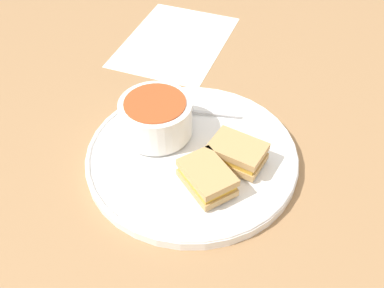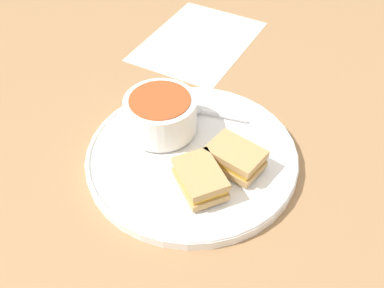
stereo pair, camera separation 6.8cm
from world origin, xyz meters
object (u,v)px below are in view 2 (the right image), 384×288
(soup_bowl, at_px, (161,114))
(sandwich_half_near, at_px, (200,179))
(spoon, at_px, (197,110))
(sandwich_half_far, at_px, (235,157))

(soup_bowl, relative_size, sandwich_half_near, 1.22)
(spoon, relative_size, sandwich_half_near, 1.11)
(spoon, distance_m, sandwich_half_near, 0.16)
(soup_bowl, xyz_separation_m, sandwich_half_near, (0.13, -0.04, -0.01))
(spoon, height_order, sandwich_half_far, sandwich_half_far)
(spoon, relative_size, sandwich_half_far, 1.20)
(spoon, bearing_deg, sandwich_half_far, 131.08)
(soup_bowl, height_order, sandwich_half_near, soup_bowl)
(soup_bowl, distance_m, sandwich_half_near, 0.14)
(sandwich_half_far, bearing_deg, soup_bowl, -169.08)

